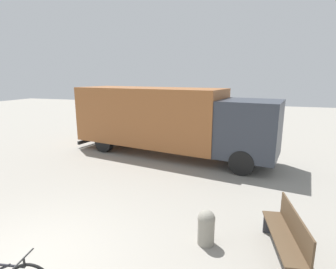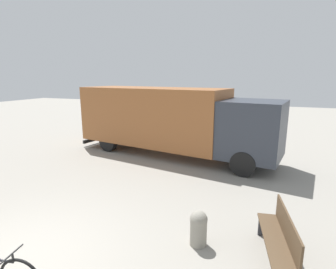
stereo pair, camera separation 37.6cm
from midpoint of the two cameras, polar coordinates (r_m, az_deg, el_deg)
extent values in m
cube|color=#99592D|center=(11.58, -5.11, 4.11)|extent=(6.81, 3.31, 2.42)
cube|color=#333842|center=(9.96, 16.25, 1.26)|extent=(2.44, 2.47, 2.06)
cube|color=black|center=(13.90, -16.54, -0.87)|extent=(0.46, 2.10, 0.16)
cylinder|color=black|center=(11.11, 16.96, -3.13)|extent=(0.91, 0.42, 0.87)
cylinder|color=black|center=(9.31, 14.64, -5.96)|extent=(0.91, 0.42, 0.87)
cylinder|color=black|center=(13.58, -9.18, 0.04)|extent=(0.91, 0.42, 0.87)
cylinder|color=black|center=(12.16, -14.59, -1.66)|extent=(0.91, 0.42, 0.87)
cube|color=brown|center=(5.48, 21.85, -19.82)|extent=(0.68, 1.79, 0.04)
cube|color=brown|center=(5.40, 24.04, -17.62)|extent=(0.32, 1.73, 0.50)
cube|color=#2D2D33|center=(6.29, 19.96, -17.76)|extent=(0.34, 0.10, 0.45)
cylinder|color=black|center=(4.75, -31.01, -22.84)|extent=(0.03, 0.03, 0.15)
cylinder|color=black|center=(4.71, -31.11, -22.10)|extent=(0.11, 0.44, 0.02)
cylinder|color=gray|center=(5.63, 6.27, -20.21)|extent=(0.34, 0.34, 0.56)
sphere|color=gray|center=(5.48, 6.34, -17.77)|extent=(0.35, 0.35, 0.35)
camera|label=1|loc=(0.19, -91.30, -0.29)|focal=28.00mm
camera|label=2|loc=(0.19, 88.70, 0.29)|focal=28.00mm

